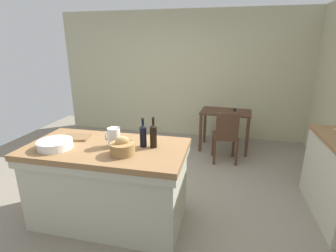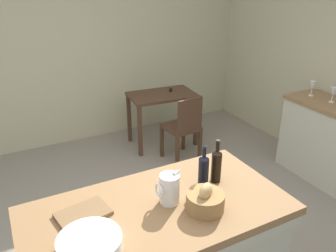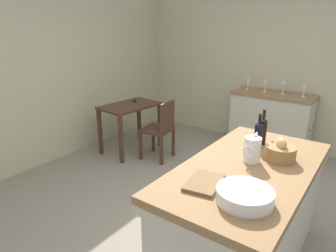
# 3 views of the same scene
# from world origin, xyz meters

# --- Properties ---
(ground_plane) EXTENTS (6.76, 6.76, 0.00)m
(ground_plane) POSITION_xyz_m (0.00, 0.00, 0.00)
(ground_plane) COLOR gray
(wall_back) EXTENTS (5.32, 0.12, 2.60)m
(wall_back) POSITION_xyz_m (0.00, 2.60, 1.30)
(wall_back) COLOR #B7B28E
(wall_back) RESTS_ON ground
(side_cabinet) EXTENTS (0.52, 1.22, 0.93)m
(side_cabinet) POSITION_xyz_m (2.26, 0.08, 0.47)
(side_cabinet) COLOR olive
(side_cabinet) RESTS_ON ground
(writing_desk) EXTENTS (0.94, 0.63, 0.80)m
(writing_desk) POSITION_xyz_m (0.95, 1.86, 0.63)
(writing_desk) COLOR #472D1E
(writing_desk) RESTS_ON ground
(wooden_chair) EXTENTS (0.44, 0.44, 0.89)m
(wooden_chair) POSITION_xyz_m (0.97, 1.28, 0.48)
(wooden_chair) COLOR #472D1E
(wooden_chair) RESTS_ON ground
(pitcher) EXTENTS (0.17, 0.13, 0.24)m
(pitcher) POSITION_xyz_m (-0.19, -0.52, 1.00)
(pitcher) COLOR white
(pitcher) RESTS_ON island_table
(wash_bowl) EXTENTS (0.35, 0.35, 0.08)m
(wash_bowl) POSITION_xyz_m (-0.77, -0.70, 0.94)
(wash_bowl) COLOR white
(wash_bowl) RESTS_ON island_table
(bread_basket) EXTENTS (0.24, 0.24, 0.19)m
(bread_basket) POSITION_xyz_m (-0.03, -0.69, 0.97)
(bread_basket) COLOR olive
(bread_basket) RESTS_ON island_table
(cutting_board) EXTENTS (0.34, 0.26, 0.02)m
(cutting_board) POSITION_xyz_m (-0.72, -0.39, 0.91)
(cutting_board) COLOR brown
(cutting_board) RESTS_ON island_table
(wine_bottle_dark) EXTENTS (0.07, 0.07, 0.32)m
(wine_bottle_dark) POSITION_xyz_m (0.22, -0.45, 1.03)
(wine_bottle_dark) COLOR black
(wine_bottle_dark) RESTS_ON island_table
(wine_bottle_amber) EXTENTS (0.07, 0.07, 0.31)m
(wine_bottle_amber) POSITION_xyz_m (0.11, -0.46, 1.02)
(wine_bottle_amber) COLOR black
(wine_bottle_amber) RESTS_ON island_table
(wine_glass_middle) EXTENTS (0.07, 0.07, 0.17)m
(wine_glass_middle) POSITION_xyz_m (2.29, 0.23, 1.05)
(wine_glass_middle) COLOR white
(wine_glass_middle) RESTS_ON side_cabinet
(wine_glass_right) EXTENTS (0.07, 0.07, 0.18)m
(wine_glass_right) POSITION_xyz_m (2.26, 0.50, 1.05)
(wine_glass_right) COLOR white
(wine_glass_right) RESTS_ON side_cabinet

